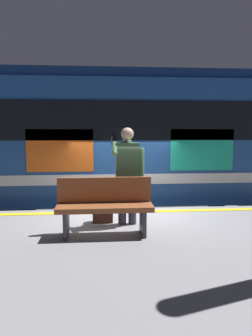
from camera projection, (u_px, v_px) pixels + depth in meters
The scene contains 9 objects.
ground_plane at pixel (127, 259), 6.71m from camera, with size 24.67×24.67×0.00m, color #4C4742.
platform at pixel (143, 298), 4.13m from camera, with size 15.59×5.08×1.13m, color gray.
safety_line at pixel (128, 212), 6.27m from camera, with size 15.28×0.16×0.01m, color yellow.
track_rail_near at pixel (122, 232), 8.19m from camera, with size 20.27×0.08×0.16m, color slate.
track_rail_far at pixel (119, 217), 9.61m from camera, with size 20.27×0.08×0.16m, color slate.
train_carriage at pixel (127, 138), 8.60m from camera, with size 9.44×2.96×4.05m.
passenger at pixel (127, 168), 5.37m from camera, with size 0.57×0.55×1.69m.
handbag at pixel (103, 212), 5.56m from camera, with size 0.36×0.33×0.40m.
bench at pixel (105, 204), 4.90m from camera, with size 1.51×0.44×0.90m.
Camera 1 is at (0.54, 6.39, 2.79)m, focal length 33.14 mm.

